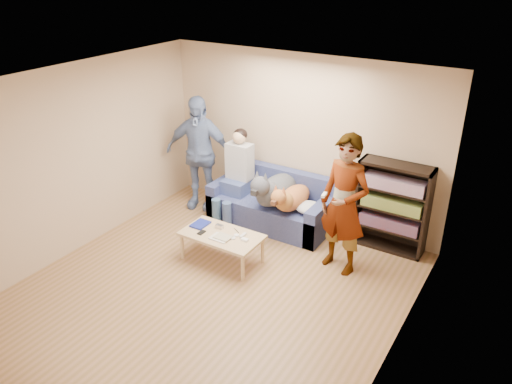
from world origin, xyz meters
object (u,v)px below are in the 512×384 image
Objects in this scene: notebook_blue at (200,224)px; coffee_table at (222,237)px; person_standing_right at (344,205)px; person_standing_left at (199,153)px; person_seated at (236,172)px; camera_silver at (220,226)px; dog_gray at (274,189)px; bookshelf at (393,205)px; sofa at (272,206)px; dog_tan at (291,198)px.

notebook_blue is 0.41m from coffee_table.
person_standing_right is 1.00× the size of person_standing_left.
coffee_table is at bearing -65.18° from person_seated.
camera_silver is at bearing 135.00° from coffee_table.
dog_gray is (0.70, -0.04, -0.11)m from person_seated.
dog_gray is 0.98× the size of bookshelf.
person_seated is (-0.43, 1.08, 0.33)m from camera_silver.
coffee_table is (-0.03, -1.32, 0.09)m from sofa.
person_seated is at bearing 114.82° from coffee_table.
bookshelf is (1.83, 1.56, 0.31)m from coffee_table.
person_standing_right reaches higher than person_standing_left.
notebook_blue is 1.21m from person_seated.
camera_silver is at bearing -120.12° from dog_tan.
camera_silver is at bearing -143.67° from bookshelf.
dog_gray is at bearing -3.56° from person_seated.
person_seated is at bearing 97.62° from notebook_blue.
person_seated is 1.13× the size of bookshelf.
camera_silver reaches higher than notebook_blue.
camera_silver is 0.10× the size of dog_tan.
camera_silver is (-1.56, -0.58, -0.50)m from person_standing_right.
person_standing_right is 1.74m from camera_silver.
dog_gray is (0.12, -0.17, 0.38)m from sofa.
person_seated reaches higher than coffee_table.
dog_gray reaches higher than dog_tan.
person_standing_left is 1.46m from dog_gray.
person_standing_right is at bearing -27.10° from person_standing_left.
notebook_blue is 0.20× the size of bookshelf.
coffee_table is (1.28, -1.20, -0.57)m from person_standing_left.
sofa is 1.46× the size of bookshelf.
dog_tan is at bearing -7.05° from dog_gray.
person_standing_left is at bearing 178.20° from dog_gray.
notebook_blue is 0.23× the size of dog_tan.
camera_silver is 1.21m from person_seated.
person_standing_left reaches higher than dog_gray.
dog_tan is 1.23m from coffee_table.
camera_silver is at bearing -68.07° from person_seated.
person_standing_left reaches higher than person_seated.
notebook_blue is at bearing -116.52° from dog_gray.
sofa is at bearing 153.76° from dog_tan.
coffee_table is (0.55, -1.20, -0.40)m from person_seated.
person_standing_right is at bearing 25.77° from coffee_table.
camera_silver reaches higher than coffee_table.
sofa is 0.78m from person_seated.
bookshelf is (1.38, 0.44, 0.07)m from dog_tan.
person_standing_right is at bearing -14.02° from person_seated.
sofa is 1.49× the size of dog_gray.
dog_gray is at bearing -166.50° from bookshelf.
notebook_blue is at bearing -108.83° from sofa.
coffee_table is at bearing -141.60° from person_standing_right.
person_seated is (-0.15, 1.15, 0.34)m from notebook_blue.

